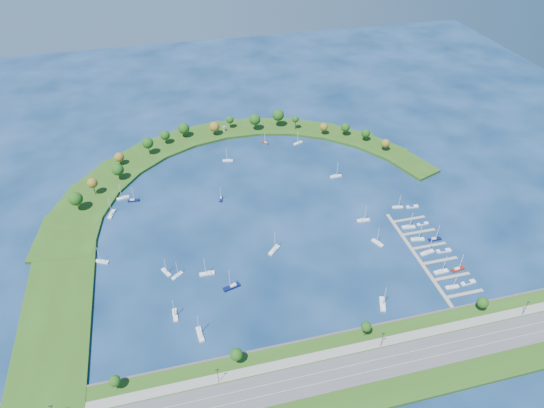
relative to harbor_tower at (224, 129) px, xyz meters
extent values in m
plane|color=#071F3D|center=(9.38, -114.68, -4.25)|extent=(700.00, 700.00, 0.00)
cube|color=#294C14|center=(9.38, -238.68, -3.45)|extent=(420.00, 42.00, 1.60)
cube|color=#474442|center=(9.38, -217.18, -3.35)|extent=(420.00, 1.20, 1.80)
cube|color=#515154|center=(9.38, -238.68, -2.59)|extent=(420.00, 16.00, 0.12)
cube|color=gray|center=(9.38, -227.68, -2.59)|extent=(420.00, 5.00, 0.12)
cube|color=silver|center=(9.38, -241.18, -2.52)|extent=(420.00, 0.15, 0.02)
cube|color=silver|center=(9.38, -236.18, -2.52)|extent=(420.00, 0.15, 0.02)
cylinder|color=#382314|center=(-85.62, -221.68, -0.20)|extent=(0.56, 0.56, 4.90)
sphere|color=#204C13|center=(-85.62, -221.68, 3.29)|extent=(5.20, 5.20, 5.20)
cylinder|color=#382314|center=(-30.62, -221.68, -0.02)|extent=(0.56, 0.56, 5.25)
sphere|color=#204C13|center=(-30.62, -221.68, 3.80)|extent=(6.00, 6.00, 6.00)
cylinder|color=#382314|center=(34.38, -221.68, 0.15)|extent=(0.56, 0.56, 5.60)
sphere|color=#204C13|center=(34.38, -221.68, 3.99)|extent=(5.20, 5.20, 5.20)
cylinder|color=#382314|center=(99.38, -221.68, -0.20)|extent=(0.56, 0.56, 4.90)
sphere|color=#204C13|center=(99.38, -221.68, 3.45)|extent=(6.00, 6.00, 6.00)
cylinder|color=black|center=(-40.62, -229.68, 2.35)|extent=(0.24, 0.24, 10.00)
cylinder|color=black|center=(39.38, -229.68, 2.35)|extent=(0.24, 0.24, 10.00)
cylinder|color=black|center=(119.38, -229.68, 2.35)|extent=(0.24, 0.24, 10.00)
cube|color=#294C14|center=(-117.37, -106.86, -3.25)|extent=(43.73, 48.72, 2.00)
cube|color=#294C14|center=(-109.45, -77.11, -3.25)|extent=(50.23, 54.30, 2.00)
cube|color=#294C14|center=(-94.65, -50.10, -3.25)|extent=(54.07, 56.09, 2.00)
cube|color=#294C14|center=(-73.82, -27.41, -3.25)|extent=(55.20, 54.07, 2.00)
cube|color=#294C14|center=(-48.18, -10.35, -3.25)|extent=(53.65, 48.47, 2.00)
cube|color=#294C14|center=(-19.21, 0.09, -3.25)|extent=(49.62, 39.75, 2.00)
cube|color=#294C14|center=(11.41, 3.31, -3.25)|extent=(44.32, 29.96, 2.00)
cube|color=#294C14|center=(41.92, -0.88, -3.25)|extent=(49.49, 38.05, 2.00)
cube|color=#294C14|center=(70.55, -12.24, -3.25)|extent=(51.13, 44.12, 2.00)
cube|color=#294C14|center=(95.63, -30.10, -3.25)|extent=(49.19, 47.96, 2.00)
cube|color=#294C14|center=(115.73, -53.44, -3.25)|extent=(43.90, 49.49, 2.00)
cube|color=#294C14|center=(129.66, -80.90, -3.25)|extent=(35.67, 48.74, 2.00)
cube|color=#294C14|center=(-117.37, -162.27, -3.30)|extent=(36.00, 130.81, 1.90)
cylinder|color=#382314|center=(-111.58, -82.40, 1.53)|extent=(0.56, 0.56, 7.55)
sphere|color=#204C13|center=(-111.58, -82.40, 7.12)|extent=(9.09, 9.09, 9.09)
cylinder|color=#382314|center=(-101.81, -66.88, 1.90)|extent=(0.56, 0.56, 8.30)
sphere|color=brown|center=(-101.81, -66.88, 7.47)|extent=(7.08, 7.08, 7.08)
cylinder|color=#382314|center=(-85.29, -52.35, 1.20)|extent=(0.56, 0.56, 6.89)
sphere|color=#204C13|center=(-85.29, -52.35, 6.37)|extent=(8.62, 8.62, 8.62)
cylinder|color=#382314|center=(-84.79, -32.13, 0.33)|extent=(0.56, 0.56, 5.15)
sphere|color=brown|center=(-84.79, -32.13, 4.35)|extent=(7.24, 7.24, 7.24)
cylinder|color=#382314|center=(-62.80, -22.76, 2.08)|extent=(0.56, 0.56, 8.65)
sphere|color=#204C13|center=(-62.80, -22.76, 8.12)|extent=(8.58, 8.58, 8.58)
cylinder|color=#382314|center=(-49.05, -9.09, 0.85)|extent=(0.56, 0.56, 6.20)
sphere|color=#204C13|center=(-49.05, -9.09, 5.49)|extent=(7.66, 7.66, 7.66)
cylinder|color=#382314|center=(-33.35, -1.63, 0.73)|extent=(0.56, 0.56, 5.96)
sphere|color=#204C13|center=(-33.35, -1.63, 5.55)|extent=(9.21, 9.21, 9.21)
cylinder|color=#382314|center=(-8.48, -4.76, 0.79)|extent=(0.56, 0.56, 6.08)
sphere|color=brown|center=(-8.48, -4.76, 5.52)|extent=(8.43, 8.43, 8.43)
cylinder|color=#382314|center=(5.90, 3.86, 1.09)|extent=(0.56, 0.56, 6.68)
sphere|color=#204C13|center=(5.90, 3.86, 5.70)|extent=(6.33, 6.33, 6.33)
cylinder|color=#382314|center=(25.78, -4.70, 1.85)|extent=(0.56, 0.56, 8.20)
sphere|color=#204C13|center=(25.78, -4.70, 7.81)|extent=(9.31, 9.31, 9.31)
cylinder|color=#382314|center=(46.25, -3.24, 2.18)|extent=(0.56, 0.56, 8.86)
sphere|color=#204C13|center=(46.25, -3.24, 8.58)|extent=(9.83, 9.83, 9.83)
cylinder|color=#382314|center=(59.20, -11.36, 1.99)|extent=(0.56, 0.56, 8.48)
sphere|color=#204C13|center=(59.20, -11.36, 7.36)|extent=(5.67, 5.67, 5.67)
cylinder|color=#382314|center=(79.50, -25.71, 0.63)|extent=(0.56, 0.56, 5.75)
sphere|color=brown|center=(79.50, -25.71, 4.87)|extent=(6.83, 6.83, 6.83)
cylinder|color=#382314|center=(96.23, -31.63, 0.85)|extent=(0.56, 0.56, 6.20)
sphere|color=#204C13|center=(96.23, -31.63, 5.42)|extent=(7.35, 7.35, 7.35)
cylinder|color=#382314|center=(109.17, -43.77, 0.54)|extent=(0.56, 0.56, 5.58)
sphere|color=#204C13|center=(109.17, -43.77, 4.75)|extent=(7.06, 7.06, 7.06)
cylinder|color=#382314|center=(118.43, -61.49, 0.30)|extent=(0.56, 0.56, 5.10)
sphere|color=brown|center=(118.43, -61.49, 4.22)|extent=(6.83, 6.83, 6.83)
cylinder|color=gray|center=(0.00, 0.00, -0.20)|extent=(2.20, 2.20, 4.09)
cylinder|color=gray|center=(0.00, 0.00, 1.99)|extent=(2.60, 2.60, 0.30)
cube|color=gray|center=(87.38, -175.68, -3.90)|extent=(2.20, 82.00, 0.40)
cube|color=gray|center=(99.48, -208.68, -3.90)|extent=(22.00, 2.00, 0.40)
cylinder|color=#382314|center=(110.38, -208.68, -3.65)|extent=(0.36, 0.36, 1.60)
cube|color=gray|center=(99.48, -195.48, -3.90)|extent=(22.00, 2.00, 0.40)
cylinder|color=#382314|center=(110.38, -195.48, -3.65)|extent=(0.36, 0.36, 1.60)
cube|color=gray|center=(99.48, -182.28, -3.90)|extent=(22.00, 2.00, 0.40)
cylinder|color=#382314|center=(110.38, -182.28, -3.65)|extent=(0.36, 0.36, 1.60)
cube|color=gray|center=(99.48, -169.08, -3.90)|extent=(22.00, 2.00, 0.40)
cylinder|color=#382314|center=(110.38, -169.08, -3.65)|extent=(0.36, 0.36, 1.60)
cube|color=gray|center=(99.48, -155.88, -3.90)|extent=(22.00, 2.00, 0.40)
cylinder|color=#382314|center=(110.38, -155.88, -3.65)|extent=(0.36, 0.36, 1.60)
cube|color=gray|center=(99.48, -142.68, -3.90)|extent=(22.00, 2.00, 0.40)
cylinder|color=#382314|center=(110.38, -142.68, -3.65)|extent=(0.36, 0.36, 1.60)
cube|color=white|center=(5.70, -149.86, -3.68)|extent=(8.68, 8.47, 1.14)
cube|color=silver|center=(5.01, -150.51, -2.71)|extent=(3.68, 3.64, 0.80)
cylinder|color=silver|center=(6.24, -149.33, 3.29)|extent=(0.32, 0.32, 12.80)
cube|color=white|center=(-45.63, -200.48, -3.69)|extent=(3.48, 9.49, 1.11)
cube|color=silver|center=(-45.54, -201.40, -2.74)|extent=(2.12, 3.41, 0.78)
cylinder|color=silver|center=(-45.70, -199.74, 3.13)|extent=(0.32, 0.32, 12.53)
cube|color=white|center=(-53.26, -156.91, -3.80)|extent=(7.22, 6.07, 0.89)
cube|color=silver|center=(-53.86, -157.35, -3.04)|extent=(2.96, 2.71, 0.62)
cylinder|color=silver|center=(-52.79, -156.56, 1.66)|extent=(0.32, 0.32, 10.03)
cube|color=white|center=(69.38, -136.68, -3.75)|extent=(8.35, 2.71, 0.99)
cube|color=silver|center=(68.56, -136.64, -2.91)|extent=(2.96, 1.76, 0.69)
cylinder|color=silver|center=(70.04, -136.71, 2.31)|extent=(0.32, 0.32, 11.13)
cube|color=white|center=(69.38, -84.39, -3.74)|extent=(8.60, 2.76, 1.02)
cube|color=silver|center=(68.53, -84.43, -2.87)|extent=(3.05, 1.80, 0.71)
cylinder|color=silver|center=(70.06, -84.36, 2.51)|extent=(0.32, 0.32, 11.47)
cube|color=white|center=(55.79, -31.62, -3.77)|extent=(8.29, 5.12, 0.96)
cube|color=silver|center=(56.54, -31.32, -2.95)|extent=(3.20, 2.52, 0.67)
cylinder|color=silver|center=(55.20, -31.87, 2.14)|extent=(0.32, 0.32, 10.85)
cube|color=white|center=(-95.62, -134.84, -3.77)|extent=(8.22, 5.22, 0.96)
cube|color=silver|center=(-94.88, -135.16, -2.95)|extent=(3.19, 2.54, 0.67)
cylinder|color=silver|center=(-96.20, -134.59, 2.10)|extent=(0.32, 0.32, 10.78)
cube|color=white|center=(69.38, -159.06, -3.76)|extent=(5.64, 8.33, 0.98)
cube|color=silver|center=(69.74, -159.79, -2.93)|extent=(2.69, 3.27, 0.69)
cylinder|color=silver|center=(69.10, -158.47, 2.24)|extent=(0.32, 0.32, 11.01)
cube|color=#0A1142|center=(-76.39, -78.39, -3.77)|extent=(8.08, 2.84, 0.95)
cube|color=silver|center=(-77.18, -78.33, -2.96)|extent=(2.89, 1.77, 0.67)
cylinder|color=silver|center=(-75.76, -78.44, 2.06)|extent=(0.32, 0.32, 10.71)
cube|color=white|center=(-59.30, -152.74, -3.78)|extent=(5.60, 7.90, 0.94)
cube|color=silver|center=(-59.67, -152.05, -2.99)|extent=(2.63, 3.13, 0.65)
cylinder|color=silver|center=(-59.01, -153.29, 1.95)|extent=(0.32, 0.32, 10.52)
cube|color=white|center=(-90.87, -90.25, -3.71)|extent=(5.17, 9.34, 1.08)
cube|color=silver|center=(-91.15, -91.11, -2.79)|extent=(2.65, 3.54, 0.76)
cylinder|color=silver|center=(-90.65, -89.56, 2.91)|extent=(0.32, 0.32, 12.15)
cube|color=maroon|center=(29.82, -24.68, -3.87)|extent=(5.66, 5.82, 0.76)
cube|color=silver|center=(30.25, -25.14, -3.22)|extent=(2.43, 2.47, 0.53)
cylinder|color=silver|center=(29.47, -24.31, 0.80)|extent=(0.32, 0.32, 8.57)
cube|color=white|center=(-4.65, -43.90, -3.78)|extent=(8.02, 3.80, 0.93)
cube|color=silver|center=(-3.89, -44.07, -2.99)|extent=(2.97, 2.07, 0.65)
cylinder|color=silver|center=(-5.25, -43.77, 1.90)|extent=(0.32, 0.32, 10.44)
cube|color=white|center=(-56.86, -185.17, -3.74)|extent=(2.66, 8.54, 1.01)
cube|color=silver|center=(-56.89, -184.32, -2.88)|extent=(1.76, 3.02, 0.71)
cylinder|color=silver|center=(-56.84, -185.84, 2.48)|extent=(0.32, 0.32, 11.42)
cube|color=white|center=(-36.57, -159.50, -3.73)|extent=(8.67, 2.54, 1.04)
cube|color=silver|center=(-35.71, -159.52, -2.85)|extent=(3.05, 1.74, 0.73)
cylinder|color=silver|center=(-37.26, -159.49, 2.62)|extent=(0.32, 0.32, 11.66)
cube|color=#0A1142|center=(-17.48, -91.00, -3.83)|extent=(3.29, 7.23, 0.84)
cube|color=silver|center=(-17.34, -90.31, -3.12)|extent=(1.82, 2.67, 0.59)
cylinder|color=silver|center=(-17.59, -91.54, 1.30)|extent=(0.32, 0.32, 9.43)
cube|color=white|center=(51.99, -204.68, -3.66)|extent=(5.97, 10.13, 1.17)
cube|color=silver|center=(52.33, -203.76, -2.66)|extent=(2.99, 3.88, 0.82)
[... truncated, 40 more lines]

